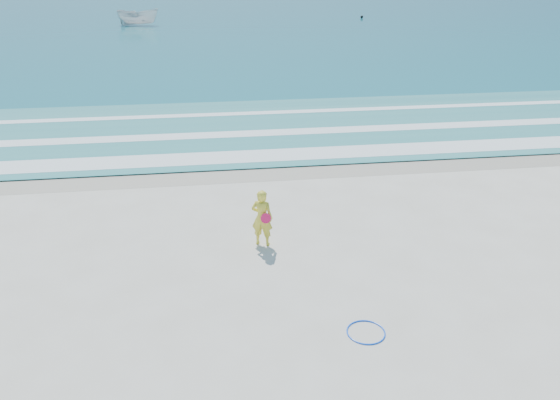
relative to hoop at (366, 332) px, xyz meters
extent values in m
plane|color=silver|center=(-1.00, 0.58, -0.01)|extent=(400.00, 400.00, 0.00)
cube|color=#B2A893|center=(-1.00, 9.58, -0.01)|extent=(400.00, 2.40, 0.00)
cube|color=#59B7AD|center=(-1.00, 14.58, 0.03)|extent=(400.00, 10.00, 0.01)
cube|color=white|center=(-1.00, 10.88, 0.04)|extent=(400.00, 1.40, 0.01)
cube|color=white|center=(-1.00, 13.78, 0.04)|extent=(400.00, 0.90, 0.01)
cube|color=white|center=(-1.00, 17.08, 0.04)|extent=(400.00, 0.60, 0.01)
torus|color=#0E55FF|center=(0.00, 0.00, 0.00)|extent=(1.04, 1.04, 0.03)
imported|color=silver|center=(-9.75, 55.63, 0.91)|extent=(4.83, 2.54, 1.77)
sphere|color=black|center=(16.68, 59.49, 0.20)|extent=(0.34, 0.34, 0.34)
imported|color=yellow|center=(-1.68, 4.01, 0.76)|extent=(0.66, 0.55, 1.56)
cylinder|color=#EE1554|center=(-1.60, 3.83, 0.83)|extent=(0.27, 0.08, 0.27)
camera|label=1|loc=(-2.98, -8.69, 6.98)|focal=35.00mm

